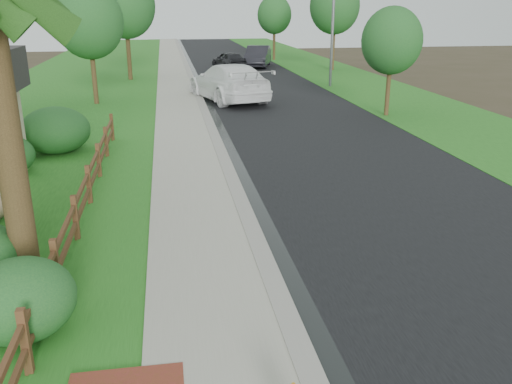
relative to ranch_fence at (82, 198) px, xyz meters
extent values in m
plane|color=#35301D|center=(3.60, -6.40, -0.62)|extent=(120.00, 120.00, 0.00)
cube|color=black|center=(8.20, 28.60, -0.61)|extent=(8.00, 90.00, 0.02)
cube|color=gray|center=(4.00, 28.60, -0.56)|extent=(0.40, 90.00, 0.12)
cube|color=black|center=(4.35, 28.60, -0.60)|extent=(0.50, 90.00, 0.00)
cube|color=#9C9988|center=(2.70, 28.60, -0.57)|extent=(2.20, 90.00, 0.10)
cube|color=#205D1A|center=(0.80, 28.60, -0.59)|extent=(1.60, 90.00, 0.06)
cube|color=#205D1A|center=(-4.40, 28.60, -0.60)|extent=(9.00, 90.00, 0.04)
cube|color=#205D1A|center=(15.10, 28.60, -0.60)|extent=(6.00, 90.00, 0.04)
cube|color=#4B3419|center=(0.00, -6.00, -0.07)|extent=(0.12, 0.12, 1.10)
cube|color=#4B3419|center=(0.00, -3.60, -0.07)|extent=(0.12, 0.12, 1.10)
cube|color=#4B3419|center=(0.00, -1.20, -0.07)|extent=(0.12, 0.12, 1.10)
cube|color=#4B3419|center=(0.00, 1.20, -0.07)|extent=(0.12, 0.12, 1.10)
cube|color=#4B3419|center=(0.00, 3.60, -0.07)|extent=(0.12, 0.12, 1.10)
cube|color=#4B3419|center=(0.00, 6.00, -0.07)|extent=(0.12, 0.12, 1.10)
cube|color=#4B3419|center=(0.00, 8.40, -0.07)|extent=(0.12, 0.12, 1.10)
cube|color=#4B3419|center=(0.00, -4.80, -0.17)|extent=(0.08, 2.35, 0.10)
cube|color=#4B3419|center=(0.00, -4.80, 0.23)|extent=(0.08, 2.35, 0.10)
cube|color=#4B3419|center=(0.00, -2.40, -0.17)|extent=(0.08, 2.35, 0.10)
cube|color=#4B3419|center=(0.00, -2.40, 0.23)|extent=(0.08, 2.35, 0.10)
cube|color=#4B3419|center=(0.00, 0.00, -0.17)|extent=(0.08, 2.35, 0.10)
cube|color=#4B3419|center=(0.00, 0.00, 0.23)|extent=(0.08, 2.35, 0.10)
cube|color=#4B3419|center=(0.00, 2.40, -0.17)|extent=(0.08, 2.35, 0.10)
cube|color=#4B3419|center=(0.00, 2.40, 0.23)|extent=(0.08, 2.35, 0.10)
cube|color=#4B3419|center=(0.00, 4.80, -0.17)|extent=(0.08, 2.35, 0.10)
cube|color=#4B3419|center=(0.00, 4.80, 0.23)|extent=(0.08, 2.35, 0.10)
cube|color=#4B3419|center=(0.00, 7.20, -0.17)|extent=(0.08, 2.35, 0.10)
cube|color=#4B3419|center=(0.00, 7.20, 0.23)|extent=(0.08, 2.35, 0.10)
cylinder|color=#352815|center=(-0.70, -2.90, 2.13)|extent=(0.52, 0.52, 5.50)
imported|color=white|center=(5.60, 17.16, 0.41)|extent=(4.52, 7.43, 2.01)
imported|color=black|center=(7.43, 32.80, 0.11)|extent=(2.83, 4.44, 1.41)
imported|color=black|center=(10.04, 33.82, 0.27)|extent=(3.22, 5.59, 1.74)
cylinder|color=slate|center=(12.76, 21.45, 3.87)|extent=(0.18, 0.18, 8.97)
ellipsoid|color=#1A4A21|center=(-0.30, -4.92, 0.04)|extent=(1.86, 1.86, 1.31)
ellipsoid|color=#1A4A21|center=(-2.90, 4.37, 0.02)|extent=(1.99, 1.99, 1.27)
ellipsoid|color=#1A4A21|center=(-1.84, 6.94, 0.22)|extent=(3.16, 3.16, 1.67)
cylinder|color=#352815|center=(-1.58, 17.14, 1.26)|extent=(0.26, 0.26, 3.75)
ellipsoid|color=#1A4A21|center=(-1.58, 17.14, 3.67)|extent=(3.51, 3.51, 3.86)
cylinder|color=#352815|center=(12.60, 11.57, 0.92)|extent=(0.21, 0.21, 3.08)
ellipsoid|color=#1A4A21|center=(12.60, 11.57, 2.90)|extent=(2.81, 2.81, 3.09)
cylinder|color=#352815|center=(-0.30, 26.95, 1.59)|extent=(0.30, 0.30, 4.41)
ellipsoid|color=#1A4A21|center=(-0.30, 26.95, 4.42)|extent=(4.07, 4.07, 4.48)
cylinder|color=#352815|center=(15.60, 30.36, 1.55)|extent=(0.30, 0.30, 4.34)
ellipsoid|color=#1A4A21|center=(15.60, 30.36, 4.34)|extent=(3.93, 3.93, 4.32)
cylinder|color=#352815|center=(12.60, 39.64, 1.20)|extent=(0.25, 0.25, 3.64)
ellipsoid|color=#1A4A21|center=(12.60, 39.64, 3.55)|extent=(3.22, 3.22, 3.54)
camera|label=1|loc=(2.18, -13.01, 4.49)|focal=38.00mm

